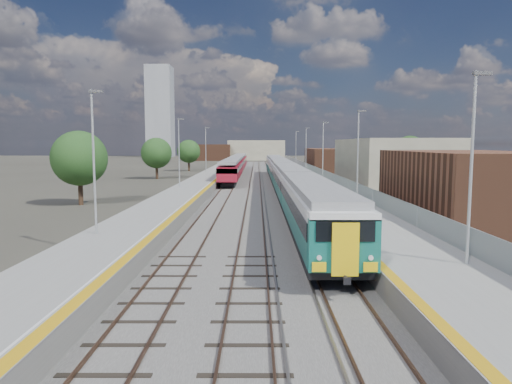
{
  "coord_description": "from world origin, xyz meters",
  "views": [
    {
      "loc": [
        -1.71,
        -15.68,
        5.75
      ],
      "look_at": [
        -1.79,
        17.92,
        2.2
      ],
      "focal_mm": 32.0,
      "sensor_mm": 36.0,
      "label": 1
    }
  ],
  "objects": [
    {
      "name": "tree_d",
      "position": [
        23.12,
        58.79,
        4.46
      ],
      "size": [
        5.23,
        5.23,
        7.08
      ],
      "color": "#382619",
      "rests_on": "ground"
    },
    {
      "name": "red_train",
      "position": [
        -5.5,
        67.95,
        1.98
      ],
      "size": [
        2.65,
        53.85,
        3.35
      ],
      "color": "black",
      "rests_on": "ground"
    },
    {
      "name": "tree_c",
      "position": [
        -16.22,
        81.28,
        4.18
      ],
      "size": [
        4.9,
        4.9,
        6.64
      ],
      "color": "#382619",
      "rests_on": "ground"
    },
    {
      "name": "platform_left",
      "position": [
        -9.05,
        52.49,
        0.52
      ],
      "size": [
        4.3,
        155.0,
        8.52
      ],
      "color": "slate",
      "rests_on": "ground"
    },
    {
      "name": "ground",
      "position": [
        0.0,
        50.0,
        0.0
      ],
      "size": [
        320.0,
        320.0,
        0.0
      ],
      "primitive_type": "plane",
      "color": "#47443A",
      "rests_on": "ground"
    },
    {
      "name": "ballast_bed",
      "position": [
        -2.25,
        52.5,
        0.03
      ],
      "size": [
        10.5,
        155.0,
        0.06
      ],
      "primitive_type": "cube",
      "color": "#565451",
      "rests_on": "ground"
    },
    {
      "name": "buildings",
      "position": [
        -18.12,
        138.6,
        10.7
      ],
      "size": [
        72.0,
        185.5,
        40.0
      ],
      "color": "brown",
      "rests_on": "ground"
    },
    {
      "name": "green_train",
      "position": [
        1.5,
        38.36,
        2.1
      ],
      "size": [
        2.71,
        75.48,
        2.98
      ],
      "color": "black",
      "rests_on": "ground"
    },
    {
      "name": "tracks",
      "position": [
        -1.65,
        54.18,
        0.11
      ],
      "size": [
        8.96,
        160.0,
        0.17
      ],
      "color": "#4C3323",
      "rests_on": "ground"
    },
    {
      "name": "platform_right",
      "position": [
        5.28,
        52.49,
        0.54
      ],
      "size": [
        4.7,
        155.0,
        8.52
      ],
      "color": "slate",
      "rests_on": "ground"
    },
    {
      "name": "tree_a",
      "position": [
        -18.38,
        27.04,
        4.4
      ],
      "size": [
        5.16,
        5.16,
        6.99
      ],
      "color": "#382619",
      "rests_on": "ground"
    },
    {
      "name": "tree_b",
      "position": [
        -18.21,
        59.16,
        4.26
      ],
      "size": [
        5.0,
        5.0,
        6.77
      ],
      "color": "#382619",
      "rests_on": "ground"
    }
  ]
}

